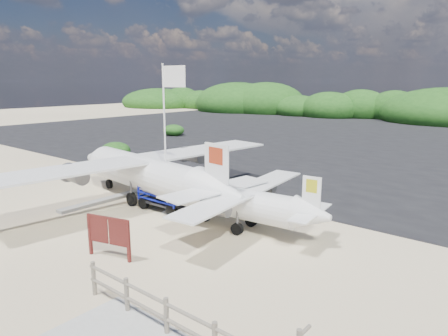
# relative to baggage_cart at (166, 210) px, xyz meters

# --- Properties ---
(ground) EXTENTS (160.00, 160.00, 0.00)m
(ground) POSITION_rel_baggage_cart_xyz_m (1.13, -1.49, 0.00)
(ground) COLOR beige
(asphalt_apron) EXTENTS (90.00, 50.00, 0.04)m
(asphalt_apron) POSITION_rel_baggage_cart_xyz_m (1.13, 28.51, 0.00)
(asphalt_apron) COLOR #B2B2B2
(asphalt_apron) RESTS_ON ground
(lagoon) EXTENTS (9.00, 7.00, 0.40)m
(lagoon) POSITION_rel_baggage_cart_xyz_m (-7.87, 0.01, 0.00)
(lagoon) COLOR #B2B2B2
(lagoon) RESTS_ON ground
(vegetation_band) EXTENTS (124.00, 8.00, 4.40)m
(vegetation_band) POSITION_rel_baggage_cart_xyz_m (1.13, 53.51, 0.00)
(vegetation_band) COLOR #B2B2B2
(vegetation_band) RESTS_ON ground
(fence) EXTENTS (6.40, 2.00, 1.10)m
(fence) POSITION_rel_baggage_cart_xyz_m (7.13, -6.49, 0.00)
(fence) COLOR #B2B2B2
(fence) RESTS_ON ground
(baggage_cart) EXTENTS (2.66, 1.55, 1.32)m
(baggage_cart) POSITION_rel_baggage_cart_xyz_m (0.00, 0.00, 0.00)
(baggage_cart) COLOR #0B17AE
(baggage_cart) RESTS_ON ground
(flagpole) EXTENTS (1.34, 0.57, 6.69)m
(flagpole) POSITION_rel_baggage_cart_xyz_m (0.33, -0.20, 0.00)
(flagpole) COLOR white
(flagpole) RESTS_ON ground
(signboard) EXTENTS (1.82, 0.67, 1.52)m
(signboard) POSITION_rel_baggage_cart_xyz_m (2.42, -4.78, 0.00)
(signboard) COLOR #571C19
(signboard) RESTS_ON ground
(crew_a) EXTENTS (0.64, 0.48, 1.61)m
(crew_a) POSITION_rel_baggage_cart_xyz_m (-1.99, 1.49, 0.80)
(crew_a) COLOR #15264F
(crew_a) RESTS_ON ground
(crew_b) EXTENTS (0.88, 0.76, 1.55)m
(crew_b) POSITION_rel_baggage_cart_xyz_m (3.57, 2.52, 0.77)
(crew_b) COLOR #15264F
(crew_b) RESTS_ON ground
(aircraft_small) EXTENTS (7.62, 7.62, 2.50)m
(aircraft_small) POSITION_rel_baggage_cart_xyz_m (-13.59, 31.09, 0.00)
(aircraft_small) COLOR #B2B2B2
(aircraft_small) RESTS_ON ground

